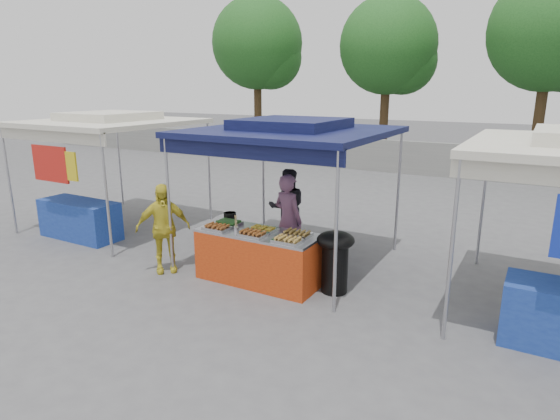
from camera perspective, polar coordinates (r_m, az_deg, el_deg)
The scene contains 23 objects.
ground_plane at distance 7.86m, azimuth -2.18°, elevation -8.40°, with size 80.00×80.00×0.00m, color #4F4F51.
back_wall at distance 17.73m, azimuth 16.93°, elevation 6.02°, with size 40.00×0.25×1.20m, color slate.
main_canopy at distance 8.10m, azimuth 1.31°, elevation 9.65°, with size 3.20×3.20×2.57m.
neighbor_stall_left at distance 10.80m, azimuth -21.43°, elevation 5.80°, with size 3.20×3.20×2.57m.
tree_0 at distance 22.70m, azimuth -2.40°, elevation 19.22°, with size 4.14×4.14×7.12m.
tree_1 at distance 20.30m, azimuth 13.45°, elevation 18.49°, with size 3.87×3.87×6.66m.
tree_2 at distance 19.05m, azimuth 30.54°, elevation 17.87°, with size 4.06×4.06×6.98m.
vendor_table at distance 7.63m, azimuth -2.61°, elevation -5.71°, with size 2.00×0.80×0.85m.
food_tray_fl at distance 7.64m, azimuth -7.70°, elevation -2.15°, with size 0.42×0.30×0.07m.
food_tray_fm at distance 7.26m, azimuth -3.37°, elevation -2.95°, with size 0.42×0.30×0.07m.
food_tray_fr at distance 6.96m, azimuth 0.92°, elevation -3.71°, with size 0.42×0.30×0.07m.
food_tray_bl at distance 7.89m, azimuth -6.31°, elevation -1.57°, with size 0.42×0.30×0.07m.
food_tray_bm at distance 7.52m, azimuth -2.07°, elevation -2.30°, with size 0.42×0.30×0.07m.
food_tray_br at distance 7.26m, azimuth 2.14°, elevation -2.94°, with size 0.42×0.30×0.07m.
cooking_pot at distance 8.19m, azimuth -6.12°, elevation -0.75°, with size 0.22×0.22×0.13m, color black.
skewer_cup at distance 7.43m, azimuth -5.36°, elevation -2.44°, with size 0.08×0.08×0.10m, color #A5A5AB.
wok_burner at distance 7.24m, azimuth 6.73°, elevation -5.64°, with size 0.58×0.58×0.98m.
crate_left at distance 8.48m, azimuth -3.31°, elevation -5.49°, with size 0.53×0.37×0.32m, color navy.
crate_right at distance 8.05m, azimuth 1.29°, elevation -6.63°, with size 0.52×0.37×0.31m, color navy.
crate_stacked at distance 7.94m, azimuth 1.30°, elevation -4.55°, with size 0.51×0.36×0.31m, color navy.
vendor_woman at distance 8.23m, azimuth 0.99°, elevation -1.23°, with size 0.60×0.39×1.65m, color #794D6C.
helper_man at distance 9.31m, azimuth 0.90°, elevation 0.34°, with size 0.75×0.59×1.55m, color black.
customer_person at distance 8.18m, azimuth -14.07°, elevation -2.17°, with size 0.90×0.38×1.54m, color gold.
Camera 1 is at (3.83, -6.14, 3.08)m, focal length 30.00 mm.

